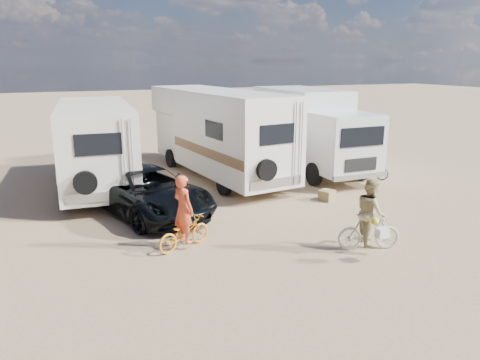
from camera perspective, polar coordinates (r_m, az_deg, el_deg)
name	(u,v)px	position (r m, az deg, el deg)	size (l,w,h in m)	color
ground	(296,232)	(13.58, 7.01, -6.50)	(140.00, 140.00, 0.00)	tan
rv_main	(218,134)	(19.59, -2.80, 5.75)	(2.53, 8.98, 3.69)	silver
rv_left	(96,147)	(18.42, -17.52, 3.91)	(2.56, 7.36, 3.31)	beige
box_truck	(312,132)	(20.69, 9.02, 6.01)	(2.58, 7.20, 3.66)	silver
dark_suv	(147,191)	(15.21, -11.58, -1.37)	(2.50, 5.43, 1.51)	black
bike_man	(184,233)	(12.33, -7.02, -6.56)	(0.58, 1.66, 0.87)	orange
bike_woman	(369,232)	(12.60, 15.82, -6.24)	(0.47, 1.67, 1.00)	beige
rider_man	(183,215)	(12.17, -7.09, -4.42)	(0.67, 0.44, 1.85)	#DD4B27
rider_woman	(370,218)	(12.47, 15.94, -4.61)	(0.85, 0.67, 1.76)	tan
bike_parked	(370,170)	(20.04, 15.94, 1.20)	(0.54, 1.54, 0.81)	black
cooler	(194,195)	(16.49, -5.73, -1.85)	(0.53, 0.39, 0.42)	teal
crate	(327,195)	(16.72, 10.81, -1.89)	(0.47, 0.47, 0.38)	olive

